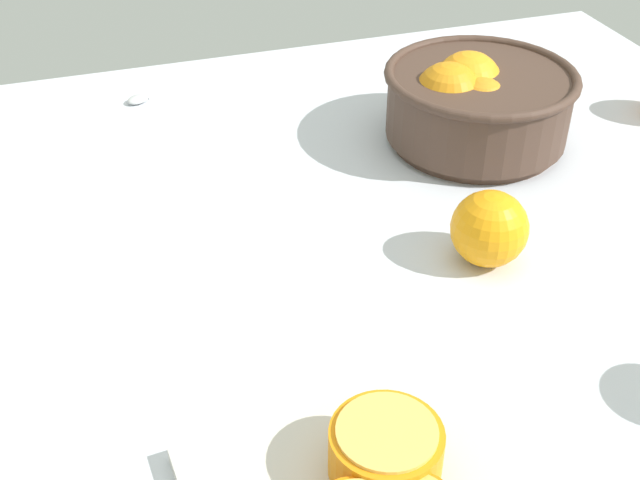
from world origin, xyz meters
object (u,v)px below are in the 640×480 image
at_px(orange_half_1, 386,451).
at_px(loose_orange_3, 489,229).
at_px(fruit_bowl, 476,102).
at_px(spoon, 159,92).

xyz_separation_m(orange_half_1, loose_orange_3, (0.20, 0.23, 0.00)).
height_order(fruit_bowl, spoon, fruit_bowl).
height_order(fruit_bowl, loose_orange_3, fruit_bowl).
bearing_deg(orange_half_1, spoon, 94.44).
relative_size(fruit_bowl, orange_half_1, 2.83).
height_order(orange_half_1, spoon, orange_half_1).
distance_m(loose_orange_3, spoon, 0.56).
bearing_deg(orange_half_1, loose_orange_3, 48.16).
bearing_deg(loose_orange_3, orange_half_1, -131.84).
bearing_deg(fruit_bowl, orange_half_1, -123.50).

